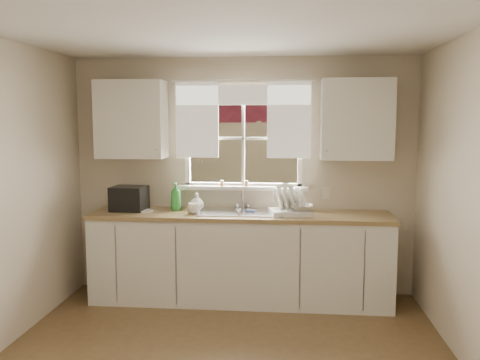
# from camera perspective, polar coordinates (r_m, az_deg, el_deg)

# --- Properties ---
(room_walls) EXTENTS (3.62, 4.02, 2.50)m
(room_walls) POSITION_cam_1_polar(r_m,az_deg,el_deg) (3.37, -2.72, -3.65)
(room_walls) COLOR beige
(room_walls) RESTS_ON ground
(ceiling) EXTENTS (3.60, 4.00, 0.02)m
(ceiling) POSITION_cam_1_polar(r_m,az_deg,el_deg) (3.44, -2.69, 17.70)
(ceiling) COLOR silver
(ceiling) RESTS_ON room_walls
(window) EXTENTS (1.38, 0.16, 1.06)m
(window) POSITION_cam_1_polar(r_m,az_deg,el_deg) (5.38, 0.35, 2.93)
(window) COLOR white
(window) RESTS_ON room_walls
(curtains) EXTENTS (1.50, 0.03, 0.81)m
(curtains) POSITION_cam_1_polar(r_m,az_deg,el_deg) (5.32, 0.30, 7.71)
(curtains) COLOR white
(curtains) RESTS_ON room_walls
(base_cabinets) EXTENTS (3.00, 0.62, 0.87)m
(base_cabinets) POSITION_cam_1_polar(r_m,az_deg,el_deg) (5.25, 0.03, -8.84)
(base_cabinets) COLOR silver
(base_cabinets) RESTS_ON ground
(countertop) EXTENTS (3.04, 0.65, 0.04)m
(countertop) POSITION_cam_1_polar(r_m,az_deg,el_deg) (5.14, 0.03, -3.95)
(countertop) COLOR olive
(countertop) RESTS_ON base_cabinets
(upper_cabinet_left) EXTENTS (0.70, 0.33, 0.80)m
(upper_cabinet_left) POSITION_cam_1_polar(r_m,az_deg,el_deg) (5.42, -12.10, 6.66)
(upper_cabinet_left) COLOR silver
(upper_cabinet_left) RESTS_ON room_walls
(upper_cabinet_right) EXTENTS (0.70, 0.33, 0.80)m
(upper_cabinet_right) POSITION_cam_1_polar(r_m,az_deg,el_deg) (5.22, 12.94, 6.64)
(upper_cabinet_right) COLOR silver
(upper_cabinet_right) RESTS_ON room_walls
(wall_outlet) EXTENTS (0.08, 0.01, 0.12)m
(wall_outlet) POSITION_cam_1_polar(r_m,az_deg,el_deg) (5.41, 9.67, -1.47)
(wall_outlet) COLOR beige
(wall_outlet) RESTS_ON room_walls
(sill_jars) EXTENTS (0.30, 0.04, 0.06)m
(sill_jars) POSITION_cam_1_polar(r_m,az_deg,el_deg) (5.36, -0.67, -0.37)
(sill_jars) COLOR brown
(sill_jars) RESTS_ON window
(backyard) EXTENTS (20.00, 10.00, 6.13)m
(backyard) POSITION_cam_1_polar(r_m,az_deg,el_deg) (11.88, 6.02, 14.56)
(backyard) COLOR #335421
(backyard) RESTS_ON ground
(sink) EXTENTS (0.88, 0.52, 0.40)m
(sink) POSITION_cam_1_polar(r_m,az_deg,el_deg) (5.18, 0.06, -4.45)
(sink) COLOR #B7B7BC
(sink) RESTS_ON countertop
(dish_rack) EXTENTS (0.45, 0.38, 0.30)m
(dish_rack) POSITION_cam_1_polar(r_m,az_deg,el_deg) (5.07, 5.63, -2.94)
(dish_rack) COLOR white
(dish_rack) RESTS_ON countertop
(bowl) EXTENTS (0.24, 0.24, 0.06)m
(bowl) POSITION_cam_1_polar(r_m,az_deg,el_deg) (5.02, 6.91, -3.08)
(bowl) COLOR silver
(bowl) RESTS_ON dish_rack
(soap_bottle_a) EXTENTS (0.12, 0.13, 0.29)m
(soap_bottle_a) POSITION_cam_1_polar(r_m,az_deg,el_deg) (5.31, -7.21, -1.85)
(soap_bottle_a) COLOR green
(soap_bottle_a) RESTS_ON countertop
(soap_bottle_b) EXTENTS (0.12, 0.12, 0.22)m
(soap_bottle_b) POSITION_cam_1_polar(r_m,az_deg,el_deg) (5.47, -12.03, -2.07)
(soap_bottle_b) COLOR blue
(soap_bottle_b) RESTS_ON countertop
(soap_bottle_c) EXTENTS (0.18, 0.18, 0.18)m
(soap_bottle_c) POSITION_cam_1_polar(r_m,az_deg,el_deg) (5.27, -4.86, -2.47)
(soap_bottle_c) COLOR beige
(soap_bottle_c) RESTS_ON countertop
(saucer) EXTENTS (0.18, 0.18, 0.01)m
(saucer) POSITION_cam_1_polar(r_m,az_deg,el_deg) (5.33, -10.66, -3.40)
(saucer) COLOR silver
(saucer) RESTS_ON countertop
(cup) EXTENTS (0.17, 0.17, 0.11)m
(cup) POSITION_cam_1_polar(r_m,az_deg,el_deg) (5.12, -5.18, -3.19)
(cup) COLOR silver
(cup) RESTS_ON countertop
(black_appliance) EXTENTS (0.36, 0.32, 0.25)m
(black_appliance) POSITION_cam_1_polar(r_m,az_deg,el_deg) (5.39, -12.33, -2.03)
(black_appliance) COLOR black
(black_appliance) RESTS_ON countertop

